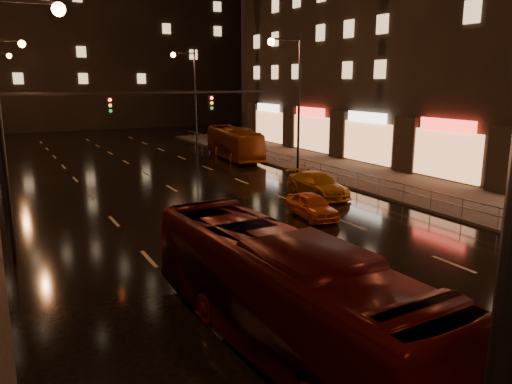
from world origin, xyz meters
TOP-DOWN VIEW (x-y plane):
  - ground at (0.00, 20.00)m, footprint 140.00×140.00m
  - sidewalk_right at (13.50, 15.00)m, footprint 7.00×70.00m
  - building_distant at (4.00, 72.00)m, footprint 44.00×16.00m
  - traffic_signal at (-5.06, 20.00)m, footprint 15.31×0.32m
  - railing_right at (10.20, 18.00)m, footprint 0.05×56.00m
  - bus_red at (-3.79, 2.00)m, footprint 3.08×10.95m
  - bus_curb at (9.00, 31.46)m, footprint 3.65×10.07m
  - taxi_near at (4.00, 12.00)m, footprint 1.81×3.77m
  - taxi_far at (7.04, 15.81)m, footprint 1.99×4.77m

SIDE VIEW (x-z plane):
  - ground at x=0.00m, z-range 0.00..0.00m
  - sidewalk_right at x=13.50m, z-range 0.00..0.15m
  - taxi_near at x=4.00m, z-range 0.00..1.24m
  - taxi_far at x=7.04m, z-range 0.00..1.38m
  - railing_right at x=10.20m, z-range 0.40..1.40m
  - bus_curb at x=9.00m, z-range 0.00..2.74m
  - bus_red at x=-3.79m, z-range 0.00..3.02m
  - traffic_signal at x=-5.06m, z-range 1.64..7.84m
  - building_distant at x=4.00m, z-range 0.00..36.00m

